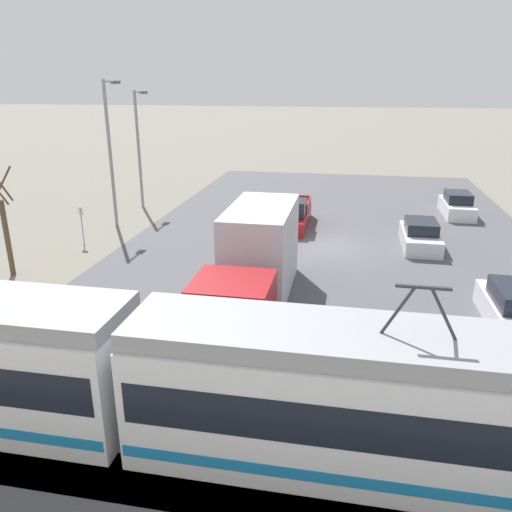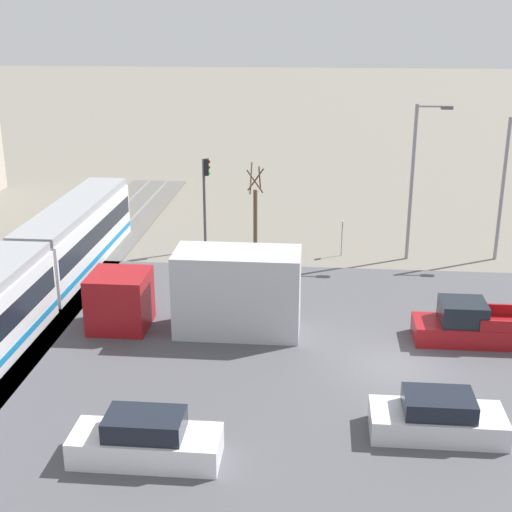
{
  "view_description": "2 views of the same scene",
  "coord_description": "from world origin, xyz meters",
  "px_view_note": "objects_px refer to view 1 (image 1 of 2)",
  "views": [
    {
      "loc": [
        -0.7,
        25.87,
        8.51
      ],
      "look_at": [
        2.48,
        9.11,
        2.53
      ],
      "focal_mm": 35.0,
      "sensor_mm": 36.0,
      "label": 1
    },
    {
      "loc": [
        -25.3,
        3.11,
        13.22
      ],
      "look_at": [
        5.8,
        5.91,
        2.51
      ],
      "focal_mm": 50.0,
      "sensor_mm": 36.0,
      "label": 2
    }
  ],
  "objects_px": {
    "street_lamp_near_crossing": "(111,145)",
    "no_parking_sign": "(82,221)",
    "street_lamp_mid_block": "(139,141)",
    "light_rail_tram": "(132,376)",
    "sedan_car_1": "(420,236)",
    "box_truck": "(255,262)",
    "pickup_truck": "(292,215)",
    "sedan_car_0": "(457,206)",
    "street_tree": "(5,227)"
  },
  "relations": [
    {
      "from": "light_rail_tram",
      "to": "no_parking_sign",
      "type": "xyz_separation_m",
      "value": [
        9.44,
        -14.47,
        -0.47
      ]
    },
    {
      "from": "street_lamp_near_crossing",
      "to": "no_parking_sign",
      "type": "height_order",
      "value": "street_lamp_near_crossing"
    },
    {
      "from": "pickup_truck",
      "to": "no_parking_sign",
      "type": "relative_size",
      "value": 2.66
    },
    {
      "from": "sedan_car_0",
      "to": "street_tree",
      "type": "distance_m",
      "value": 26.99
    },
    {
      "from": "sedan_car_1",
      "to": "sedan_car_0",
      "type": "bearing_deg",
      "value": 66.76
    },
    {
      "from": "light_rail_tram",
      "to": "street_tree",
      "type": "bearing_deg",
      "value": -42.61
    },
    {
      "from": "sedan_car_1",
      "to": "no_parking_sign",
      "type": "height_order",
      "value": "no_parking_sign"
    },
    {
      "from": "box_truck",
      "to": "street_lamp_mid_block",
      "type": "xyz_separation_m",
      "value": [
        11.01,
        -14.82,
        2.85
      ]
    },
    {
      "from": "light_rail_tram",
      "to": "box_truck",
      "type": "distance_m",
      "value": 8.6
    },
    {
      "from": "sedan_car_1",
      "to": "street_lamp_mid_block",
      "type": "distance_m",
      "value": 19.79
    },
    {
      "from": "street_lamp_mid_block",
      "to": "box_truck",
      "type": "bearing_deg",
      "value": 126.62
    },
    {
      "from": "pickup_truck",
      "to": "street_tree",
      "type": "height_order",
      "value": "street_tree"
    },
    {
      "from": "box_truck",
      "to": "sedan_car_0",
      "type": "height_order",
      "value": "box_truck"
    },
    {
      "from": "pickup_truck",
      "to": "street_lamp_mid_block",
      "type": "xyz_separation_m",
      "value": [
        11.12,
        -3.45,
        3.86
      ]
    },
    {
      "from": "sedan_car_1",
      "to": "no_parking_sign",
      "type": "relative_size",
      "value": 2.12
    },
    {
      "from": "light_rail_tram",
      "to": "sedan_car_1",
      "type": "distance_m",
      "value": 19.29
    },
    {
      "from": "light_rail_tram",
      "to": "street_tree",
      "type": "xyz_separation_m",
      "value": [
        10.26,
        -9.44,
        0.56
      ]
    },
    {
      "from": "light_rail_tram",
      "to": "sedan_car_0",
      "type": "distance_m",
      "value": 27.41
    },
    {
      "from": "box_truck",
      "to": "street_tree",
      "type": "distance_m",
      "value": 11.73
    },
    {
      "from": "sedan_car_1",
      "to": "street_tree",
      "type": "bearing_deg",
      "value": -158.0
    },
    {
      "from": "sedan_car_0",
      "to": "street_tree",
      "type": "height_order",
      "value": "street_tree"
    },
    {
      "from": "light_rail_tram",
      "to": "sedan_car_1",
      "type": "relative_size",
      "value": 5.88
    },
    {
      "from": "box_truck",
      "to": "sedan_car_0",
      "type": "distance_m",
      "value": 19.33
    },
    {
      "from": "box_truck",
      "to": "sedan_car_1",
      "type": "bearing_deg",
      "value": -130.44
    },
    {
      "from": "box_truck",
      "to": "sedan_car_0",
      "type": "relative_size",
      "value": 2.09
    },
    {
      "from": "sedan_car_0",
      "to": "street_lamp_mid_block",
      "type": "distance_m",
      "value": 21.99
    },
    {
      "from": "street_lamp_mid_block",
      "to": "sedan_car_0",
      "type": "bearing_deg",
      "value": -176.51
    },
    {
      "from": "sedan_car_1",
      "to": "no_parking_sign",
      "type": "bearing_deg",
      "value": -171.67
    },
    {
      "from": "light_rail_tram",
      "to": "street_lamp_near_crossing",
      "type": "height_order",
      "value": "street_lamp_near_crossing"
    },
    {
      "from": "box_truck",
      "to": "pickup_truck",
      "type": "bearing_deg",
      "value": -90.56
    },
    {
      "from": "sedan_car_1",
      "to": "street_lamp_near_crossing",
      "type": "distance_m",
      "value": 18.56
    },
    {
      "from": "light_rail_tram",
      "to": "pickup_truck",
      "type": "relative_size",
      "value": 4.68
    },
    {
      "from": "pickup_truck",
      "to": "sedan_car_0",
      "type": "distance_m",
      "value": 11.51
    },
    {
      "from": "light_rail_tram",
      "to": "box_truck",
      "type": "bearing_deg",
      "value": -99.5
    },
    {
      "from": "light_rail_tram",
      "to": "sedan_car_1",
      "type": "xyz_separation_m",
      "value": [
        -8.79,
        -17.14,
        -1.07
      ]
    },
    {
      "from": "street_tree",
      "to": "pickup_truck",
      "type": "bearing_deg",
      "value": -138.56
    },
    {
      "from": "street_tree",
      "to": "no_parking_sign",
      "type": "xyz_separation_m",
      "value": [
        -0.82,
        -5.03,
        -1.03
      ]
    },
    {
      "from": "street_lamp_mid_block",
      "to": "light_rail_tram",
      "type": "bearing_deg",
      "value": 112.38
    },
    {
      "from": "box_truck",
      "to": "pickup_truck",
      "type": "distance_m",
      "value": 11.41
    },
    {
      "from": "street_lamp_near_crossing",
      "to": "street_lamp_mid_block",
      "type": "bearing_deg",
      "value": -85.78
    },
    {
      "from": "light_rail_tram",
      "to": "sedan_car_0",
      "type": "height_order",
      "value": "light_rail_tram"
    },
    {
      "from": "sedan_car_1",
      "to": "light_rail_tram",
      "type": "bearing_deg",
      "value": -117.17
    },
    {
      "from": "light_rail_tram",
      "to": "no_parking_sign",
      "type": "relative_size",
      "value": 12.45
    },
    {
      "from": "sedan_car_0",
      "to": "street_tree",
      "type": "relative_size",
      "value": 0.86
    },
    {
      "from": "street_lamp_near_crossing",
      "to": "no_parking_sign",
      "type": "relative_size",
      "value": 4.2
    },
    {
      "from": "pickup_truck",
      "to": "street_tree",
      "type": "bearing_deg",
      "value": 41.44
    },
    {
      "from": "box_truck",
      "to": "street_lamp_mid_block",
      "type": "bearing_deg",
      "value": -53.38
    },
    {
      "from": "no_parking_sign",
      "to": "pickup_truck",
      "type": "bearing_deg",
      "value": -153.88
    },
    {
      "from": "light_rail_tram",
      "to": "pickup_truck",
      "type": "distance_m",
      "value": 19.93
    },
    {
      "from": "sedan_car_1",
      "to": "street_lamp_mid_block",
      "type": "xyz_separation_m",
      "value": [
        18.39,
        -6.16,
        3.93
      ]
    }
  ]
}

